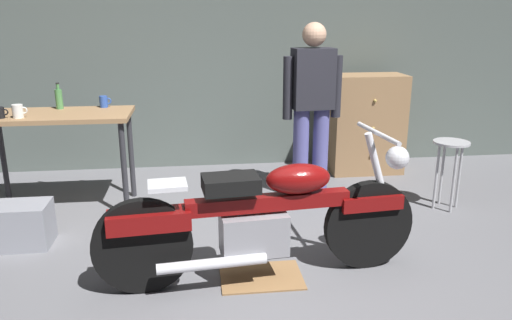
% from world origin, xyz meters
% --- Properties ---
extents(ground_plane, '(12.00, 12.00, 0.00)m').
position_xyz_m(ground_plane, '(0.00, 0.00, 0.00)').
color(ground_plane, slate).
extents(back_wall, '(8.00, 0.12, 3.10)m').
position_xyz_m(back_wall, '(0.00, 2.80, 1.55)').
color(back_wall, '#56605B').
rests_on(back_wall, ground_plane).
extents(workbench, '(1.30, 0.64, 0.90)m').
position_xyz_m(workbench, '(-1.70, 1.52, 0.79)').
color(workbench, '#99724C').
rests_on(workbench, ground_plane).
extents(motorcycle, '(2.19, 0.62, 1.00)m').
position_xyz_m(motorcycle, '(-0.05, 0.04, 0.45)').
color(motorcycle, black).
rests_on(motorcycle, ground_plane).
extents(person_standing, '(0.57, 0.25, 1.67)m').
position_xyz_m(person_standing, '(0.62, 1.57, 0.93)').
color(person_standing, '#545497').
rests_on(person_standing, ground_plane).
extents(shop_stool, '(0.32, 0.32, 0.64)m').
position_xyz_m(shop_stool, '(1.80, 1.10, 0.50)').
color(shop_stool, '#B2B2B7').
rests_on(shop_stool, ground_plane).
extents(wooden_dresser, '(0.80, 0.47, 1.10)m').
position_xyz_m(wooden_dresser, '(1.43, 2.30, 0.55)').
color(wooden_dresser, '#99724C').
rests_on(wooden_dresser, ground_plane).
extents(drip_tray, '(0.56, 0.40, 0.01)m').
position_xyz_m(drip_tray, '(-0.07, 0.04, 0.01)').
color(drip_tray, olive).
rests_on(drip_tray, ground_plane).
extents(storage_bin, '(0.44, 0.32, 0.34)m').
position_xyz_m(storage_bin, '(-1.85, 0.77, 0.17)').
color(storage_bin, gray).
rests_on(storage_bin, ground_plane).
extents(mug_white_ceramic, '(0.12, 0.09, 0.11)m').
position_xyz_m(mug_white_ceramic, '(-1.95, 1.35, 0.96)').
color(mug_white_ceramic, white).
rests_on(mug_white_ceramic, workbench).
extents(mug_black_matte, '(0.11, 0.07, 0.09)m').
position_xyz_m(mug_black_matte, '(-2.10, 1.35, 0.95)').
color(mug_black_matte, black).
rests_on(mug_black_matte, workbench).
extents(mug_blue_enamel, '(0.11, 0.07, 0.11)m').
position_xyz_m(mug_blue_enamel, '(-1.32, 1.76, 0.95)').
color(mug_blue_enamel, '#2D51AD').
rests_on(mug_blue_enamel, workbench).
extents(bottle, '(0.06, 0.06, 0.24)m').
position_xyz_m(bottle, '(-1.71, 1.73, 1.00)').
color(bottle, '#4C8C4C').
rests_on(bottle, workbench).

